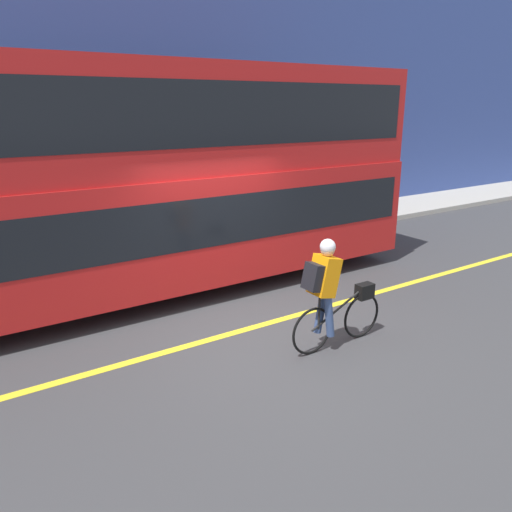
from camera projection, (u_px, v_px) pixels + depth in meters
name	position (u px, v px, depth m)	size (l,w,h in m)	color
ground_plane	(259.00, 334.00, 7.51)	(80.00, 80.00, 0.00)	#38383A
road_center_line	(250.00, 328.00, 7.71)	(50.00, 0.14, 0.01)	yellow
sidewalk_curb	(136.00, 250.00, 11.63)	(60.00, 2.11, 0.14)	#A8A399
building_facade	(105.00, 74.00, 11.45)	(60.00, 0.30, 7.96)	#33478C
bus	(165.00, 170.00, 8.78)	(9.43, 2.51, 3.98)	black
cyclist_on_bike	(330.00, 291.00, 6.84)	(1.62, 0.32, 1.62)	black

